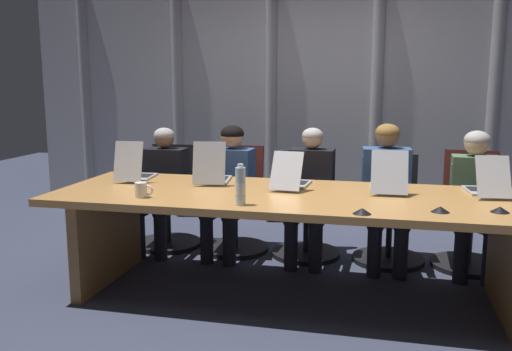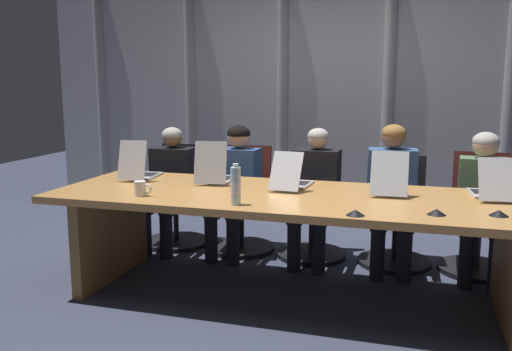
{
  "view_description": "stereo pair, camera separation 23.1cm",
  "coord_description": "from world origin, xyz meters",
  "px_view_note": "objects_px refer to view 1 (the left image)",
  "views": [
    {
      "loc": [
        0.58,
        -3.61,
        1.51
      ],
      "look_at": [
        -0.28,
        0.1,
        0.85
      ],
      "focal_mm": 38.04,
      "sensor_mm": 36.0,
      "label": 1
    },
    {
      "loc": [
        0.81,
        -3.55,
        1.51
      ],
      "look_at": [
        -0.28,
        0.1,
        0.85
      ],
      "focal_mm": 38.04,
      "sensor_mm": 36.0,
      "label": 2
    }
  ],
  "objects_px": {
    "person_right_mid": "(386,187)",
    "coffee_mug_near": "(142,190)",
    "laptop_center": "(292,180)",
    "person_right_end": "(475,194)",
    "office_chair_left_mid": "(236,212)",
    "office_chair_right_end": "(470,225)",
    "office_chair_right_mid": "(390,222)",
    "conference_mic_middle": "(500,209)",
    "office_chair_left_end": "(170,209)",
    "laptop_left_mid": "(212,175)",
    "water_bottle_primary": "(240,186)",
    "laptop_left_end": "(135,172)",
    "person_left_mid": "(229,183)",
    "laptop_right_mid": "(388,183)",
    "office_chair_center": "(306,217)",
    "person_left_end": "(162,182)",
    "conference_mic_right_side": "(362,211)",
    "person_center": "(310,188)",
    "laptop_right_end": "(486,186)",
    "conference_mic_left_side": "(440,209)"
  },
  "relations": [
    {
      "from": "conference_mic_left_side",
      "to": "office_chair_center",
      "type": "bearing_deg",
      "value": 126.46
    },
    {
      "from": "person_left_mid",
      "to": "person_right_end",
      "type": "bearing_deg",
      "value": 93.86
    },
    {
      "from": "laptop_left_end",
      "to": "conference_mic_left_side",
      "type": "distance_m",
      "value": 2.3
    },
    {
      "from": "person_right_end",
      "to": "conference_mic_middle",
      "type": "xyz_separation_m",
      "value": [
        -0.03,
        -1.08,
        0.13
      ]
    },
    {
      "from": "office_chair_left_mid",
      "to": "coffee_mug_near",
      "type": "distance_m",
      "value": 1.44
    },
    {
      "from": "person_left_mid",
      "to": "office_chair_right_end",
      "type": "bearing_deg",
      "value": 98.47
    },
    {
      "from": "laptop_right_end",
      "to": "office_chair_right_mid",
      "type": "bearing_deg",
      "value": 34.51
    },
    {
      "from": "office_chair_right_mid",
      "to": "person_center",
      "type": "relative_size",
      "value": 0.79
    },
    {
      "from": "person_right_mid",
      "to": "coffee_mug_near",
      "type": "bearing_deg",
      "value": -58.25
    },
    {
      "from": "laptop_right_end",
      "to": "office_chair_left_end",
      "type": "bearing_deg",
      "value": 68.5
    },
    {
      "from": "laptop_center",
      "to": "person_right_mid",
      "type": "height_order",
      "value": "person_right_mid"
    },
    {
      "from": "laptop_left_end",
      "to": "person_left_mid",
      "type": "relative_size",
      "value": 0.38
    },
    {
      "from": "office_chair_left_mid",
      "to": "person_right_end",
      "type": "bearing_deg",
      "value": 82.63
    },
    {
      "from": "conference_mic_left_side",
      "to": "person_right_mid",
      "type": "bearing_deg",
      "value": 104.5
    },
    {
      "from": "laptop_left_end",
      "to": "office_chair_right_mid",
      "type": "bearing_deg",
      "value": -74.32
    },
    {
      "from": "laptop_center",
      "to": "person_left_end",
      "type": "xyz_separation_m",
      "value": [
        -1.27,
        0.59,
        -0.18
      ]
    },
    {
      "from": "office_chair_left_end",
      "to": "person_center",
      "type": "height_order",
      "value": "person_center"
    },
    {
      "from": "office_chair_center",
      "to": "person_left_mid",
      "type": "distance_m",
      "value": 0.74
    },
    {
      "from": "person_right_end",
      "to": "conference_mic_right_side",
      "type": "xyz_separation_m",
      "value": [
        -0.83,
        -1.31,
        0.13
      ]
    },
    {
      "from": "office_chair_right_mid",
      "to": "water_bottle_primary",
      "type": "relative_size",
      "value": 3.42
    },
    {
      "from": "office_chair_right_mid",
      "to": "laptop_center",
      "type": "bearing_deg",
      "value": -42.71
    },
    {
      "from": "person_left_mid",
      "to": "coffee_mug_near",
      "type": "bearing_deg",
      "value": -9.03
    },
    {
      "from": "coffee_mug_near",
      "to": "person_center",
      "type": "bearing_deg",
      "value": 50.39
    },
    {
      "from": "laptop_right_end",
      "to": "office_chair_right_mid",
      "type": "height_order",
      "value": "laptop_right_end"
    },
    {
      "from": "laptop_right_mid",
      "to": "office_chair_left_mid",
      "type": "xyz_separation_m",
      "value": [
        -1.31,
        0.73,
        -0.46
      ]
    },
    {
      "from": "office_chair_right_mid",
      "to": "person_left_end",
      "type": "xyz_separation_m",
      "value": [
        -1.99,
        -0.16,
        0.29
      ]
    },
    {
      "from": "conference_mic_left_side",
      "to": "person_left_mid",
      "type": "bearing_deg",
      "value": 144.54
    },
    {
      "from": "office_chair_center",
      "to": "conference_mic_left_side",
      "type": "distance_m",
      "value": 1.69
    },
    {
      "from": "laptop_center",
      "to": "person_center",
      "type": "height_order",
      "value": "person_center"
    },
    {
      "from": "office_chair_left_mid",
      "to": "office_chair_right_mid",
      "type": "distance_m",
      "value": 1.35
    },
    {
      "from": "person_right_end",
      "to": "office_chair_left_mid",
      "type": "bearing_deg",
      "value": -92.14
    },
    {
      "from": "conference_mic_middle",
      "to": "office_chair_left_end",
      "type": "bearing_deg",
      "value": 154.4
    },
    {
      "from": "office_chair_left_end",
      "to": "coffee_mug_near",
      "type": "bearing_deg",
      "value": 11.61
    },
    {
      "from": "laptop_left_mid",
      "to": "person_right_end",
      "type": "distance_m",
      "value": 2.06
    },
    {
      "from": "laptop_right_end",
      "to": "person_right_end",
      "type": "height_order",
      "value": "person_right_end"
    },
    {
      "from": "office_chair_left_mid",
      "to": "office_chair_right_end",
      "type": "height_order",
      "value": "office_chair_right_end"
    },
    {
      "from": "conference_mic_right_side",
      "to": "water_bottle_primary",
      "type": "bearing_deg",
      "value": 175.35
    },
    {
      "from": "office_chair_right_end",
      "to": "office_chair_left_end",
      "type": "bearing_deg",
      "value": -87.45
    },
    {
      "from": "laptop_right_end",
      "to": "office_chair_center",
      "type": "bearing_deg",
      "value": 55.57
    },
    {
      "from": "office_chair_left_end",
      "to": "laptop_left_mid",
      "type": "bearing_deg",
      "value": 38.91
    },
    {
      "from": "person_left_end",
      "to": "conference_mic_middle",
      "type": "distance_m",
      "value": 2.82
    },
    {
      "from": "laptop_left_mid",
      "to": "person_right_end",
      "type": "relative_size",
      "value": 0.39
    },
    {
      "from": "conference_mic_left_side",
      "to": "laptop_left_end",
      "type": "bearing_deg",
      "value": 165.46
    },
    {
      "from": "laptop_center",
      "to": "person_right_end",
      "type": "relative_size",
      "value": 0.42
    },
    {
      "from": "person_left_end",
      "to": "person_center",
      "type": "bearing_deg",
      "value": 90.09
    },
    {
      "from": "laptop_left_end",
      "to": "person_left_mid",
      "type": "height_order",
      "value": "person_left_mid"
    },
    {
      "from": "office_chair_right_mid",
      "to": "person_center",
      "type": "distance_m",
      "value": 0.74
    },
    {
      "from": "office_chair_center",
      "to": "person_right_mid",
      "type": "height_order",
      "value": "person_right_mid"
    },
    {
      "from": "laptop_left_end",
      "to": "person_center",
      "type": "bearing_deg",
      "value": -70.93
    },
    {
      "from": "laptop_right_mid",
      "to": "person_left_mid",
      "type": "distance_m",
      "value": 1.46
    }
  ]
}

